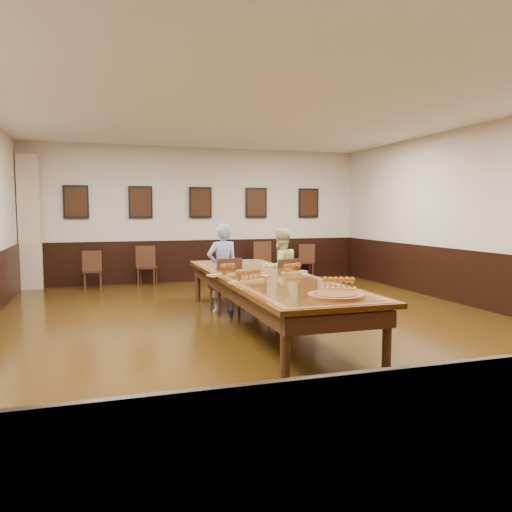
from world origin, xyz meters
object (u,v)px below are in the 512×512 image
object	(u,v)px
spare_chair_b	(147,266)
spare_chair_c	(259,261)
spare_chair_a	(93,270)
spare_chair_d	(305,261)
chair_woman	(283,284)
person_man	(222,268)
person_woman	(281,269)
carved_platter	(336,296)
chair_man	(225,285)
conference_table	(266,285)

from	to	relation	value
spare_chair_b	spare_chair_c	bearing A→B (deg)	-165.63
spare_chair_a	spare_chair_b	size ratio (longest dim) A/B	0.92
spare_chair_d	chair_woman	bearing A→B (deg)	70.11
spare_chair_a	spare_chair_b	bearing A→B (deg)	-172.12
person_man	spare_chair_b	bearing A→B (deg)	-83.64
spare_chair_a	spare_chair_d	world-z (taller)	spare_chair_d
person_woman	spare_chair_c	bearing A→B (deg)	-111.43
chair_woman	carved_platter	distance (m)	3.13
spare_chair_b	spare_chair_d	xyz separation A→B (m)	(3.92, 0.14, -0.03)
person_man	chair_man	bearing A→B (deg)	90.00
chair_man	spare_chair_c	size ratio (longest dim) A/B	0.96
chair_woman	spare_chair_b	xyz separation A→B (m)	(-1.99, 3.49, 0.02)
chair_man	conference_table	distance (m)	1.17
spare_chair_b	spare_chair_d	distance (m)	3.93
spare_chair_a	spare_chair_b	xyz separation A→B (m)	(1.18, 0.12, 0.04)
spare_chair_a	person_man	bearing A→B (deg)	125.22
spare_chair_b	person_woman	distance (m)	3.93
person_man	conference_table	bearing A→B (deg)	97.83
spare_chair_a	conference_table	world-z (taller)	spare_chair_a
person_woman	conference_table	bearing A→B (deg)	50.99
spare_chair_d	spare_chair_c	bearing A→B (deg)	14.50
spare_chair_d	conference_table	distance (m)	5.40
spare_chair_a	person_woman	bearing A→B (deg)	136.11
conference_table	carved_platter	bearing A→B (deg)	-85.70
spare_chair_d	person_man	bearing A→B (deg)	57.93
carved_platter	person_man	bearing A→B (deg)	99.24
chair_man	carved_platter	world-z (taller)	chair_man
chair_man	spare_chair_d	distance (m)	4.68
spare_chair_a	conference_table	size ratio (longest dim) A/B	0.17
spare_chair_a	person_woman	distance (m)	4.55
spare_chair_c	person_man	size ratio (longest dim) A/B	0.65
spare_chair_c	carved_platter	xyz separation A→B (m)	(-1.21, -6.55, 0.29)
chair_woman	conference_table	bearing A→B (deg)	48.34
spare_chair_b	spare_chair_d	bearing A→B (deg)	-163.59
chair_man	spare_chair_a	size ratio (longest dim) A/B	1.10
person_man	spare_chair_a	bearing A→B (deg)	-66.24
spare_chair_c	spare_chair_d	bearing A→B (deg)	-178.78
spare_chair_b	spare_chair_c	xyz separation A→B (m)	(2.66, -0.00, 0.02)
chair_man	person_woman	size ratio (longest dim) A/B	0.67
spare_chair_a	conference_table	xyz separation A→B (m)	(2.48, -4.47, 0.19)
spare_chair_b	person_man	distance (m)	3.52
spare_chair_d	person_woman	bearing A→B (deg)	69.28
chair_woman	person_woman	size ratio (longest dim) A/B	0.64
chair_man	chair_woman	xyz separation A→B (m)	(1.03, -0.01, -0.02)
spare_chair_b	spare_chair_c	world-z (taller)	spare_chair_c
chair_man	spare_chair_d	bearing A→B (deg)	-138.54
carved_platter	spare_chair_a	bearing A→B (deg)	112.24
person_woman	chair_woman	bearing A→B (deg)	90.00
carved_platter	chair_woman	bearing A→B (deg)	80.16
spare_chair_c	person_man	xyz separation A→B (m)	(-1.72, -3.38, 0.26)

